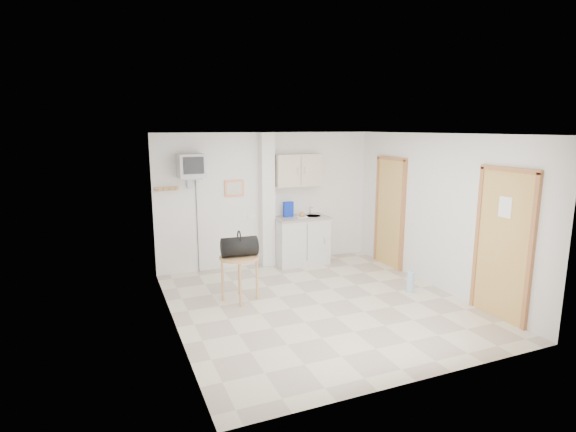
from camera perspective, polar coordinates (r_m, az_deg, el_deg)
name	(u,v)px	position (r m, az deg, el deg)	size (l,w,h in m)	color
ground	(320,304)	(6.84, 4.03, -11.08)	(4.50, 4.50, 0.00)	beige
room_envelope	(333,200)	(6.60, 5.73, 1.98)	(4.24, 4.54, 2.55)	white
kitchenette	(300,222)	(8.57, 1.56, -0.83)	(1.03, 0.58, 2.10)	silver
crt_television	(191,167)	(7.83, -12.18, 6.16)	(0.44, 0.45, 2.15)	slate
round_table	(239,263)	(6.82, -6.19, -5.91)	(0.60, 0.60, 0.69)	#A57B44
duffel_bag	(239,246)	(6.77, -6.19, -3.86)	(0.55, 0.32, 0.40)	black
water_bottle	(410,282)	(7.50, 15.28, -8.04)	(0.12, 0.12, 0.37)	#99C0D1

